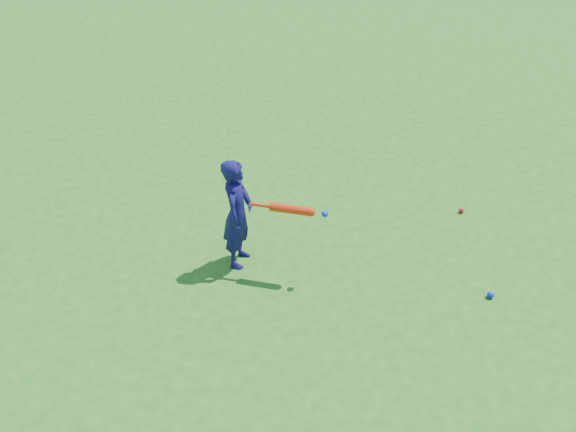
# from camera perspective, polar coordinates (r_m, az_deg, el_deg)

# --- Properties ---
(ground) EXTENTS (80.00, 80.00, 0.00)m
(ground) POSITION_cam_1_polar(r_m,az_deg,el_deg) (6.41, -3.76, -4.51)
(ground) COLOR #205E16
(ground) RESTS_ON ground
(child) EXTENTS (0.38, 0.48, 1.14)m
(child) POSITION_cam_1_polar(r_m,az_deg,el_deg) (6.17, -4.51, 0.23)
(child) COLOR #120F48
(child) RESTS_ON ground
(ground_ball_red) EXTENTS (0.06, 0.06, 0.06)m
(ground_ball_red) POSITION_cam_1_polar(r_m,az_deg,el_deg) (7.45, 15.15, 0.48)
(ground_ball_red) COLOR red
(ground_ball_red) RESTS_ON ground
(ground_ball_blue) EXTENTS (0.07, 0.07, 0.07)m
(ground_ball_blue) POSITION_cam_1_polar(r_m,az_deg,el_deg) (6.30, 17.55, -6.70)
(ground_ball_blue) COLOR #0B20C4
(ground_ball_blue) RESTS_ON ground
(bat_swing) EXTENTS (0.70, 0.28, 0.08)m
(bat_swing) POSITION_cam_1_polar(r_m,az_deg,el_deg) (5.91, 0.53, 0.56)
(bat_swing) COLOR red
(bat_swing) RESTS_ON ground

